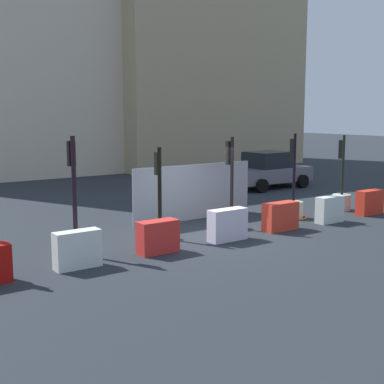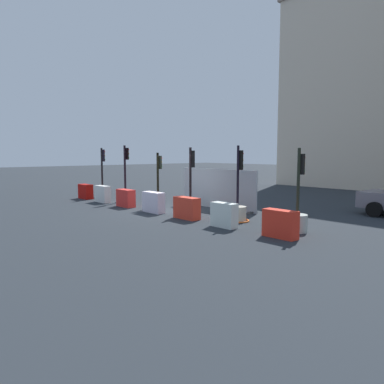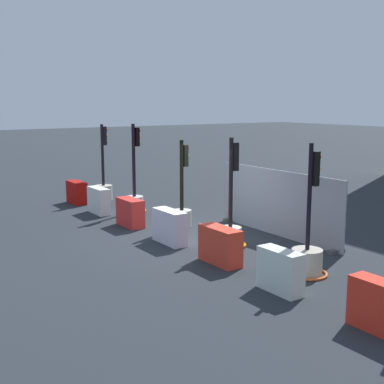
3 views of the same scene
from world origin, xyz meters
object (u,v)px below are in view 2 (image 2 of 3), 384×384
(traffic_light_1, at_px, (126,191))
(traffic_light_5, at_px, (297,216))
(construction_barrier_3, at_px, (154,202))
(construction_barrier_5, at_px, (224,215))
(traffic_light_2, at_px, (158,195))
(construction_barrier_2, at_px, (126,198))
(construction_barrier_6, at_px, (280,224))
(traffic_light_3, at_px, (191,201))
(traffic_light_4, at_px, (238,210))
(construction_barrier_4, at_px, (187,208))
(traffic_light_0, at_px, (103,188))
(construction_barrier_1, at_px, (103,194))
(construction_barrier_0, at_px, (86,192))

(traffic_light_1, distance_m, traffic_light_5, 10.39)
(traffic_light_1, bearing_deg, construction_barrier_3, -14.85)
(traffic_light_1, distance_m, construction_barrier_5, 8.35)
(traffic_light_2, bearing_deg, construction_barrier_2, -124.02)
(traffic_light_2, xyz_separation_m, construction_barrier_3, (1.41, -1.29, -0.10))
(construction_barrier_2, relative_size, construction_barrier_6, 0.97)
(traffic_light_3, bearing_deg, traffic_light_4, -0.30)
(traffic_light_4, xyz_separation_m, construction_barrier_4, (-1.68, -1.09, -0.02))
(traffic_light_4, height_order, traffic_light_5, traffic_light_4)
(traffic_light_0, relative_size, construction_barrier_3, 2.48)
(construction_barrier_4, bearing_deg, traffic_light_5, 14.88)
(traffic_light_0, relative_size, construction_barrier_5, 2.88)
(construction_barrier_2, distance_m, construction_barrier_6, 8.75)
(traffic_light_3, bearing_deg, traffic_light_2, 177.20)
(traffic_light_5, bearing_deg, construction_barrier_6, -83.97)
(traffic_light_0, xyz_separation_m, construction_barrier_3, (6.63, -1.09, -0.11))
(traffic_light_3, bearing_deg, construction_barrier_5, -21.21)
(traffic_light_0, xyz_separation_m, traffic_light_4, (10.43, 0.06, -0.11))
(traffic_light_4, height_order, construction_barrier_1, traffic_light_4)
(traffic_light_2, distance_m, traffic_light_4, 5.22)
(traffic_light_0, bearing_deg, construction_barrier_6, -4.50)
(traffic_light_2, relative_size, construction_barrier_4, 2.23)
(traffic_light_4, xyz_separation_m, construction_barrier_2, (-6.08, -1.15, -0.03))
(traffic_light_0, distance_m, construction_barrier_5, 10.92)
(traffic_light_1, xyz_separation_m, construction_barrier_3, (4.04, -1.07, -0.10))
(traffic_light_3, distance_m, construction_barrier_6, 5.48)
(traffic_light_5, height_order, construction_barrier_2, traffic_light_5)
(traffic_light_1, bearing_deg, traffic_light_4, 0.63)
(traffic_light_4, distance_m, construction_barrier_5, 1.28)
(construction_barrier_4, relative_size, construction_barrier_6, 1.06)
(traffic_light_5, bearing_deg, traffic_light_3, -179.77)
(construction_barrier_6, bearing_deg, construction_barrier_4, 179.94)
(construction_barrier_6, bearing_deg, construction_barrier_2, -179.60)
(traffic_light_1, bearing_deg, construction_barrier_6, -5.47)
(construction_barrier_3, height_order, construction_barrier_6, construction_barrier_3)
(traffic_light_3, distance_m, construction_barrier_2, 3.58)
(construction_barrier_2, xyz_separation_m, construction_barrier_4, (4.41, 0.07, 0.01))
(traffic_light_3, distance_m, traffic_light_5, 5.25)
(traffic_light_5, bearing_deg, construction_barrier_5, -149.71)
(traffic_light_0, xyz_separation_m, construction_barrier_5, (10.86, -1.14, -0.13))
(traffic_light_1, bearing_deg, traffic_light_2, 4.84)
(traffic_light_4, relative_size, construction_barrier_0, 2.73)
(construction_barrier_6, bearing_deg, construction_barrier_0, -179.63)
(traffic_light_3, relative_size, traffic_light_5, 1.03)
(traffic_light_2, xyz_separation_m, traffic_light_3, (2.52, -0.12, -0.04))
(traffic_light_0, xyz_separation_m, traffic_light_2, (5.22, 0.20, -0.02))
(construction_barrier_0, bearing_deg, construction_barrier_1, -0.69)
(construction_barrier_2, distance_m, construction_barrier_5, 6.52)
(traffic_light_2, distance_m, construction_barrier_4, 3.74)
(traffic_light_1, relative_size, construction_barrier_1, 2.75)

